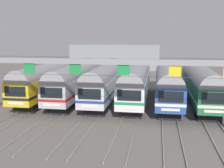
# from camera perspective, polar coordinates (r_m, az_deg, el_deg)

# --- Properties ---
(ground_plane) EXTENTS (160.00, 160.00, 0.00)m
(ground_plane) POSITION_cam_1_polar(r_m,az_deg,el_deg) (35.59, 1.90, -3.54)
(ground_plane) COLOR slate
(track_bed) EXTENTS (20.76, 70.00, 0.15)m
(track_bed) POSITION_cam_1_polar(r_m,az_deg,el_deg) (52.18, 4.33, 0.75)
(track_bed) COLOR gray
(track_bed) RESTS_ON ground
(commuter_train_yellow) EXTENTS (2.88, 18.06, 5.05)m
(commuter_train_yellow) POSITION_cam_1_polar(r_m,az_deg,el_deg) (37.53, -12.81, 1.09)
(commuter_train_yellow) COLOR gold
(commuter_train_yellow) RESTS_ON ground
(commuter_train_stainless) EXTENTS (2.88, 18.06, 5.05)m
(commuter_train_stainless) POSITION_cam_1_polar(r_m,az_deg,el_deg) (36.26, -7.16, 0.96)
(commuter_train_stainless) COLOR #B2B5BA
(commuter_train_stainless) RESTS_ON ground
(commuter_train_silver) EXTENTS (2.88, 18.06, 5.05)m
(commuter_train_silver) POSITION_cam_1_polar(r_m,az_deg,el_deg) (35.37, -1.17, 0.82)
(commuter_train_silver) COLOR silver
(commuter_train_silver) RESTS_ON ground
(commuter_train_white) EXTENTS (2.88, 18.06, 4.77)m
(commuter_train_white) POSITION_cam_1_polar(r_m,az_deg,el_deg) (34.88, 5.06, 0.66)
(commuter_train_white) COLOR white
(commuter_train_white) RESTS_ON ground
(commuter_train_blue) EXTENTS (2.88, 18.06, 4.77)m
(commuter_train_blue) POSITION_cam_1_polar(r_m,az_deg,el_deg) (34.81, 11.39, 0.48)
(commuter_train_blue) COLOR #284C9E
(commuter_train_blue) RESTS_ON ground
(commuter_train_green) EXTENTS (2.88, 18.06, 4.77)m
(commuter_train_green) POSITION_cam_1_polar(r_m,az_deg,el_deg) (35.17, 17.67, 0.31)
(commuter_train_green) COLOR #236B42
(commuter_train_green) RESTS_ON ground
(catenary_gantry) EXTENTS (24.49, 0.44, 6.97)m
(catenary_gantry) POSITION_cam_1_polar(r_m,az_deg,el_deg) (21.52, -2.70, 2.19)
(catenary_gantry) COLOR gray
(catenary_gantry) RESTS_ON ground
(maintenance_building) EXTENTS (22.41, 10.00, 6.25)m
(maintenance_building) POSITION_cam_1_polar(r_m,az_deg,el_deg) (73.25, 0.89, 5.73)
(maintenance_building) COLOR gray
(maintenance_building) RESTS_ON ground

